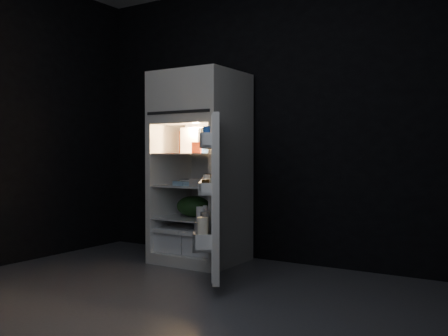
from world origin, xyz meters
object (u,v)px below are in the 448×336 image
Objects in this scene: yogurt_tray at (210,216)px; egg_carton at (205,182)px; fridge_door at (212,198)px; milk_jug at (191,141)px; refrigerator at (202,161)px.

egg_carton is at bearing -165.85° from yogurt_tray.
fridge_door is 1.06m from milk_jug.
refrigerator reaches higher than milk_jug.
milk_jug is 0.45m from egg_carton.
yogurt_tray is at bearing -42.90° from milk_jug.
fridge_door is at bearing -70.73° from egg_carton.
fridge_door is 0.74m from egg_carton.
refrigerator is 6.31× the size of egg_carton.
refrigerator is 0.94m from fridge_door.
yogurt_tray is at bearing -35.05° from refrigerator.
fridge_door is 4.33× the size of egg_carton.
milk_jug is 0.76m from yogurt_tray.
fridge_door is at bearing -68.42° from milk_jug.
refrigerator is at bearing -9.23° from milk_jug.
fridge_door reaches higher than yogurt_tray.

